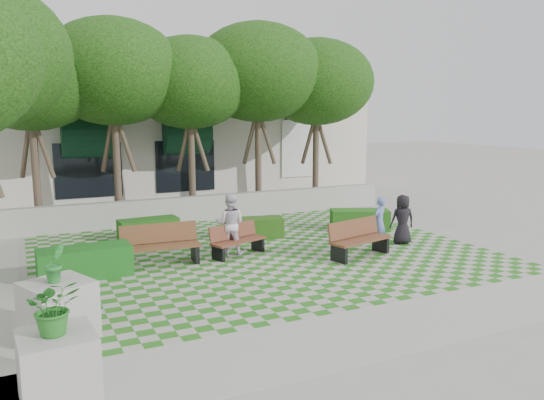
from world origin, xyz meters
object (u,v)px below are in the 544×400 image
hedge_east (360,220)px  bench_mid (237,240)px  planter_front (57,353)px  bench_east (359,239)px  bench_west (160,245)px  person_blue (379,222)px  hedge_midright (254,228)px  planter_back (58,307)px  person_white (230,224)px  person_dark (402,219)px  hedge_midleft (149,229)px  hedge_west (85,262)px

hedge_east → bench_mid: bearing=-165.9°
bench_mid → planter_front: bearing=-149.9°
bench_east → bench_west: (-5.06, 1.56, 0.02)m
person_blue → bench_west: bearing=-33.0°
hedge_midright → planter_back: bearing=-138.2°
hedge_east → planter_back: 10.95m
planter_back → person_blue: size_ratio=1.15×
hedge_midright → person_white: (-1.34, -1.44, 0.53)m
bench_east → planter_back: size_ratio=1.18×
bench_east → hedge_east: bearing=40.8°
hedge_east → person_white: (-5.04, -1.02, 0.51)m
hedge_midright → person_dark: size_ratio=1.22×
hedge_midleft → planter_back: (-3.06, -6.74, 0.25)m
bench_east → bench_mid: bench_east is taller
bench_west → planter_back: planter_back is taller
bench_west → person_blue: (6.23, -0.90, 0.23)m
hedge_midleft → person_white: (1.65, -2.77, 0.53)m
bench_mid → hedge_midright: 2.07m
bench_mid → hedge_west: size_ratio=0.82×
planter_back → person_white: bearing=40.1°
bench_mid → person_blue: bearing=-32.2°
planter_front → person_white: size_ratio=1.02×
hedge_east → hedge_midright: bearing=173.4°
hedge_midleft → person_white: person_white is taller
person_dark → person_white: size_ratio=0.88×
bench_mid → bench_west: bearing=160.1°
bench_east → person_white: size_ratio=1.18×
bench_mid → person_dark: 5.03m
bench_east → hedge_west: bench_east is taller
bench_mid → person_white: size_ratio=1.02×
hedge_midleft → bench_west: bearing=-96.8°
person_blue → person_white: person_white is taller
bench_west → planter_back: size_ratio=1.20×
bench_west → person_blue: bearing=-4.5°
hedge_midleft → person_blue: size_ratio=1.23×
bench_west → hedge_west: size_ratio=0.96×
bench_east → person_blue: (1.18, 0.66, 0.26)m
hedge_east → planter_front: planter_front is taller
bench_east → person_blue: bearing=15.6°
bench_east → planter_back: bearing=-178.1°
bench_mid → hedge_midleft: bearing=100.7°
hedge_east → bench_east: bearing=-125.4°
bench_east → hedge_midleft: 6.54m
planter_front → person_dark: (9.91, 5.01, 0.04)m
person_white → person_dark: bearing=-160.3°
person_blue → person_dark: size_ratio=0.99×
hedge_west → hedge_midright: bearing=20.7°
bench_east → bench_west: 5.29m
hedge_east → person_dark: person_dark is taller
hedge_west → person_dark: bearing=-3.9°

